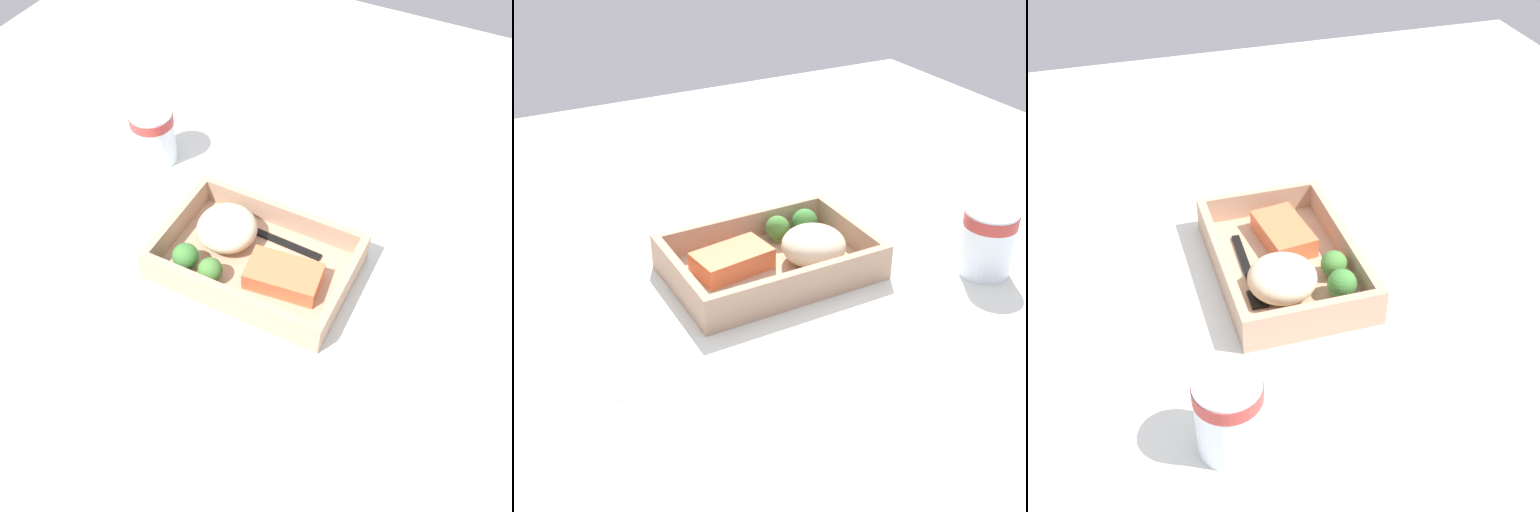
# 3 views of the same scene
# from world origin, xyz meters

# --- Properties ---
(ground_plane) EXTENTS (1.60, 1.60, 0.02)m
(ground_plane) POSITION_xyz_m (0.00, 0.00, -0.01)
(ground_plane) COLOR silver
(takeout_tray) EXTENTS (0.27, 0.18, 0.01)m
(takeout_tray) POSITION_xyz_m (0.00, 0.00, 0.01)
(takeout_tray) COLOR tan
(takeout_tray) RESTS_ON ground_plane
(tray_rim) EXTENTS (0.27, 0.18, 0.04)m
(tray_rim) POSITION_xyz_m (0.00, 0.00, 0.03)
(tray_rim) COLOR tan
(tray_rim) RESTS_ON takeout_tray
(salmon_fillet) EXTENTS (0.11, 0.07, 0.03)m
(salmon_fillet) POSITION_xyz_m (-0.05, 0.01, 0.03)
(salmon_fillet) COLOR #E36D41
(salmon_fillet) RESTS_ON takeout_tray
(mashed_potatoes) EXTENTS (0.09, 0.09, 0.05)m
(mashed_potatoes) POSITION_xyz_m (0.06, -0.02, 0.04)
(mashed_potatoes) COLOR beige
(mashed_potatoes) RESTS_ON takeout_tray
(broccoli_floret_1) EXTENTS (0.04, 0.04, 0.04)m
(broccoli_floret_1) POSITION_xyz_m (0.09, 0.05, 0.03)
(broccoli_floret_1) COLOR #89AC63
(broccoli_floret_1) RESTS_ON takeout_tray
(broccoli_floret_2) EXTENTS (0.04, 0.04, 0.04)m
(broccoli_floret_2) POSITION_xyz_m (0.04, 0.06, 0.03)
(broccoli_floret_2) COLOR #7FA25D
(broccoli_floret_2) RESTS_ON takeout_tray
(fork) EXTENTS (0.16, 0.02, 0.00)m
(fork) POSITION_xyz_m (0.01, -0.05, 0.01)
(fork) COLOR black
(fork) RESTS_ON takeout_tray
(paper_cup) EXTENTS (0.07, 0.07, 0.09)m
(paper_cup) POSITION_xyz_m (0.26, -0.14, 0.05)
(paper_cup) COLOR white
(paper_cup) RESTS_ON ground_plane
(receipt_slip) EXTENTS (0.11, 0.17, 0.00)m
(receipt_slip) POSITION_xyz_m (-0.25, -0.07, 0.00)
(receipt_slip) COLOR white
(receipt_slip) RESTS_ON ground_plane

